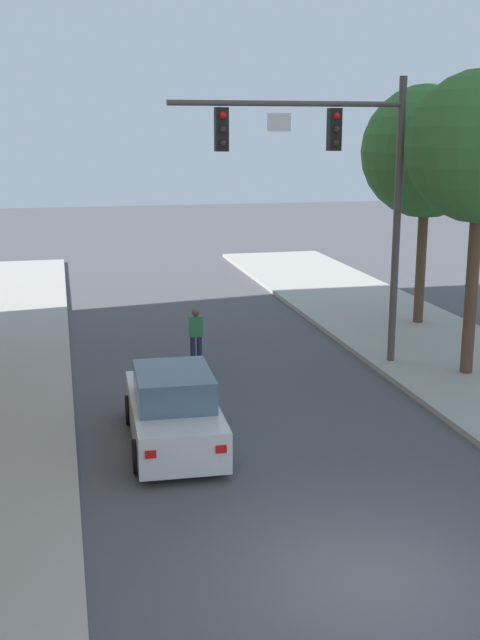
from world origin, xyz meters
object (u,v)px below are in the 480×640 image
Objects in this scene: car_lead_white at (173,410)px; street_tree_third at (427,152)px; pedestrian_crossing_road at (196,334)px; traffic_signal_mast at (337,170)px.

street_tree_third is (9.31, 8.25, 4.92)m from car_lead_white.
pedestrian_crossing_road is 9.68m from street_tree_third.
traffic_signal_mast is at bearing -17.41° from pedestrian_crossing_road.
traffic_signal_mast is at bearing -137.72° from street_tree_third.
car_lead_white is 13.38m from street_tree_third.
pedestrian_crossing_road is (-3.52, 1.10, -4.41)m from traffic_signal_mast.
pedestrian_crossing_road reaches higher than car_lead_white.
traffic_signal_mast is 5.97m from street_tree_third.
street_tree_third is at bearing 41.53° from car_lead_white.
pedestrian_crossing_road is at bearing -159.89° from street_tree_third.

